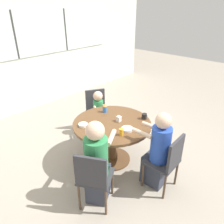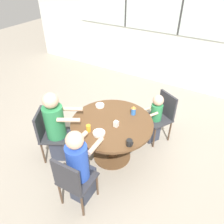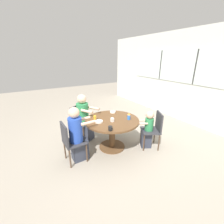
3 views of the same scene
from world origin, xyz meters
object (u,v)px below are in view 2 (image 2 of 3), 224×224
at_px(chair_for_woman_green_shirt, 72,180).
at_px(person_toddler, 154,119).
at_px(chair_for_toddler, 162,113).
at_px(coffee_mug, 130,143).
at_px(bowl_cereal, 100,105).
at_px(bowl_white_shallow, 99,133).
at_px(chair_for_man_blue_shirt, 48,131).
at_px(juice_glass, 88,128).
at_px(milk_carton_small, 116,124).
at_px(person_woman_green_shirt, 80,169).
at_px(person_man_blue_shirt, 58,130).
at_px(sippy_cup, 133,110).

relative_size(chair_for_woman_green_shirt, person_toddler, 0.95).
distance_m(chair_for_toddler, coffee_mug, 1.17).
distance_m(coffee_mug, bowl_cereal, 0.97).
bearing_deg(bowl_white_shallow, chair_for_man_blue_shirt, -168.67).
bearing_deg(juice_glass, milk_carton_small, 46.09).
xyz_separation_m(chair_for_man_blue_shirt, milk_carton_small, (0.95, 0.43, 0.24)).
bearing_deg(person_toddler, juice_glass, 90.57).
xyz_separation_m(chair_for_man_blue_shirt, person_woman_green_shirt, (0.88, -0.33, 0.03)).
distance_m(person_man_blue_shirt, sippy_cup, 1.17).
xyz_separation_m(coffee_mug, bowl_cereal, (-0.81, 0.53, -0.02)).
relative_size(person_woman_green_shirt, person_toddler, 1.27).
bearing_deg(milk_carton_small, chair_for_toddler, 67.40).
bearing_deg(chair_for_man_blue_shirt, person_toddler, 104.23).
bearing_deg(chair_for_woman_green_shirt, chair_for_man_blue_shirt, 148.78).
bearing_deg(juice_glass, sippy_cup, 62.09).
relative_size(person_toddler, bowl_cereal, 6.55).
height_order(chair_for_man_blue_shirt, bowl_white_shallow, chair_for_man_blue_shirt).
bearing_deg(bowl_white_shallow, person_man_blue_shirt, -172.85).
relative_size(chair_for_man_blue_shirt, person_woman_green_shirt, 0.75).
relative_size(person_woman_green_shirt, bowl_cereal, 8.34).
bearing_deg(juice_glass, bowl_cereal, 108.80).
bearing_deg(chair_for_toddler, chair_for_man_blue_shirt, 74.39).
xyz_separation_m(chair_for_man_blue_shirt, sippy_cup, (1.03, 0.81, 0.27)).
bearing_deg(coffee_mug, chair_for_toddler, 88.00).
xyz_separation_m(chair_for_woman_green_shirt, person_toddler, (0.36, 1.69, -0.07)).
distance_m(person_toddler, sippy_cup, 0.56).
height_order(chair_for_woman_green_shirt, chair_for_toddler, same).
height_order(chair_for_woman_green_shirt, sippy_cup, chair_for_woman_green_shirt).
bearing_deg(sippy_cup, chair_for_woman_green_shirt, -96.27).
bearing_deg(coffee_mug, juice_glass, -175.90).
relative_size(person_man_blue_shirt, sippy_cup, 7.90).
bearing_deg(bowl_white_shallow, milk_carton_small, 66.38).
height_order(chair_for_toddler, juice_glass, chair_for_toddler).
height_order(person_man_blue_shirt, sippy_cup, person_man_blue_shirt).
bearing_deg(person_toddler, chair_for_woman_green_shirt, 107.00).
bearing_deg(person_toddler, coffee_mug, 121.18).
distance_m(chair_for_woman_green_shirt, person_toddler, 1.73).
bearing_deg(chair_for_woman_green_shirt, person_woman_green_shirt, 90.00).
distance_m(chair_for_toddler, sippy_cup, 0.66).
bearing_deg(bowl_white_shallow, coffee_mug, 2.87).
bearing_deg(person_toddler, bowl_white_shallow, 97.22).
height_order(chair_for_woman_green_shirt, juice_glass, chair_for_woman_green_shirt).
distance_m(chair_for_man_blue_shirt, chair_for_toddler, 1.88).
xyz_separation_m(sippy_cup, milk_carton_small, (-0.08, -0.38, -0.03)).
xyz_separation_m(chair_for_woman_green_shirt, person_woman_green_shirt, (-0.01, 0.16, 0.03)).
xyz_separation_m(chair_for_woman_green_shirt, bowl_cereal, (-0.41, 1.22, 0.22)).
relative_size(person_woman_green_shirt, coffee_mug, 13.11).
xyz_separation_m(chair_for_woman_green_shirt, milk_carton_small, (0.06, 0.92, 0.24)).
relative_size(juice_glass, bowl_cereal, 0.72).
bearing_deg(chair_for_man_blue_shirt, person_woman_green_shirt, 39.61).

